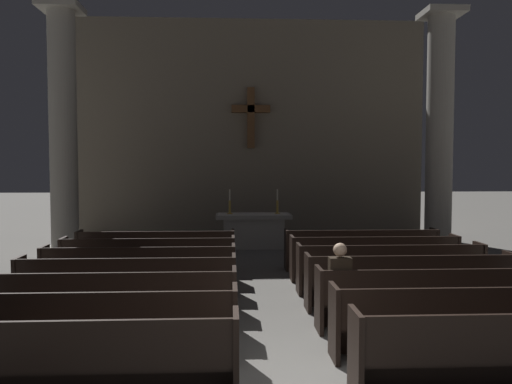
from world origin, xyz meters
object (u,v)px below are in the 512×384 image
at_px(pew_left_row_3, 112,302).
at_px(pew_left_row_5, 139,271).
at_px(pew_right_row_6, 374,258).
at_px(candlestick_left, 230,206).
at_px(pew_left_row_6, 149,260).
at_px(pew_right_row_3, 437,298).
at_px(lone_worshipper, 339,284).
at_px(column_left_second, 63,134).
at_px(pew_right_row_4, 411,281).
at_px(column_right_second, 439,135).
at_px(pew_left_row_4, 128,284).
at_px(pew_right_row_2, 472,321).
at_px(pew_left_row_2, 91,327).
at_px(altar, 254,230).
at_px(pew_left_row_1, 62,361).
at_px(pew_left_row_7, 156,251).
at_px(candlestick_right, 277,206).
at_px(pew_right_row_7, 361,249).
at_px(pew_right_row_5, 390,268).

bearing_deg(pew_left_row_3, pew_left_row_5, 90.00).
bearing_deg(pew_right_row_6, candlestick_left, 125.64).
distance_m(pew_left_row_6, pew_right_row_3, 5.80).
bearing_deg(lone_worshipper, column_left_second, 132.02).
height_order(pew_right_row_4, candlestick_left, candlestick_left).
xyz_separation_m(pew_left_row_3, column_right_second, (7.60, 6.84, 2.81)).
bearing_deg(pew_left_row_4, column_right_second, 37.09).
relative_size(pew_left_row_4, column_right_second, 0.53).
distance_m(pew_right_row_2, lone_worshipper, 1.87).
height_order(pew_left_row_2, pew_right_row_3, same).
bearing_deg(pew_right_row_2, pew_left_row_6, 137.21).
xyz_separation_m(pew_right_row_6, altar, (-2.38, 4.30, 0.06)).
bearing_deg(pew_left_row_1, column_right_second, 49.99).
bearing_deg(pew_right_row_2, candlestick_left, 109.49).
xyz_separation_m(pew_left_row_5, lone_worshipper, (3.30, -2.17, 0.22)).
distance_m(pew_left_row_2, pew_left_row_7, 5.51).
distance_m(pew_left_row_4, pew_left_row_5, 1.10).
bearing_deg(column_right_second, pew_right_row_3, -112.49).
xyz_separation_m(column_left_second, lone_worshipper, (6.13, -6.81, -2.60)).
distance_m(pew_right_row_4, candlestick_right, 6.76).
bearing_deg(column_right_second, pew_right_row_7, -139.32).
bearing_deg(pew_left_row_5, candlestick_right, 60.29).
height_order(pew_left_row_3, candlestick_left, candlestick_left).
relative_size(pew_left_row_2, pew_left_row_6, 1.00).
height_order(pew_left_row_3, pew_right_row_6, same).
distance_m(pew_left_row_3, candlestick_left, 7.82).
xyz_separation_m(pew_left_row_4, column_right_second, (7.60, 5.74, 2.81)).
height_order(altar, candlestick_left, candlestick_left).
relative_size(pew_left_row_4, pew_left_row_6, 1.00).
distance_m(pew_left_row_6, column_left_second, 5.33).
distance_m(pew_left_row_7, column_right_second, 8.46).
bearing_deg(candlestick_left, pew_right_row_6, -54.36).
bearing_deg(pew_right_row_3, pew_right_row_6, 90.00).
height_order(pew_left_row_3, pew_left_row_5, same).
distance_m(pew_right_row_5, altar, 5.90).
distance_m(pew_left_row_5, candlestick_left, 5.71).
bearing_deg(pew_right_row_4, candlestick_left, 115.36).
distance_m(pew_left_row_1, pew_right_row_4, 5.80).
bearing_deg(altar, candlestick_right, 0.00).
height_order(column_left_second, column_right_second, same).
height_order(pew_right_row_3, pew_right_row_7, same).
bearing_deg(pew_left_row_4, pew_left_row_3, -90.00).
xyz_separation_m(altar, candlestick_left, (-0.70, 0.00, 0.71)).
distance_m(pew_right_row_6, pew_right_row_7, 1.10).
height_order(pew_left_row_5, pew_left_row_6, same).
distance_m(pew_left_row_6, candlestick_right, 5.34).
distance_m(pew_left_row_3, pew_right_row_4, 4.89).
relative_size(pew_left_row_1, pew_right_row_2, 1.00).
distance_m(pew_left_row_2, pew_right_row_7, 7.28).
distance_m(pew_right_row_4, pew_right_row_5, 1.10).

